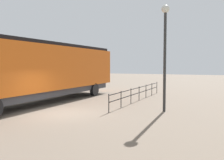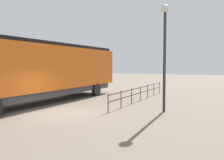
{
  "view_description": "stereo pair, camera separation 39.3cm",
  "coord_description": "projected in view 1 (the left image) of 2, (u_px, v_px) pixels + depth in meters",
  "views": [
    {
      "loc": [
        8.13,
        -11.08,
        2.69
      ],
      "look_at": [
        1.73,
        2.82,
        1.75
      ],
      "focal_mm": 39.37,
      "sensor_mm": 36.0,
      "label": 1
    },
    {
      "loc": [
        8.49,
        -10.91,
        2.69
      ],
      "look_at": [
        1.73,
        2.82,
        1.75
      ],
      "focal_mm": 39.37,
      "sensor_mm": 36.0,
      "label": 2
    }
  ],
  "objects": [
    {
      "name": "locomotive",
      "position": [
        47.0,
        69.0,
        17.75
      ],
      "size": [
        3.09,
        16.23,
        4.26
      ],
      "color": "orange",
      "rests_on": "ground_plane"
    },
    {
      "name": "lamp_post",
      "position": [
        165.0,
        41.0,
        13.99
      ],
      "size": [
        0.46,
        0.46,
        6.1
      ],
      "color": "#2D2D2D",
      "rests_on": "ground_plane"
    },
    {
      "name": "ground_plane",
      "position": [
        62.0,
        114.0,
        13.61
      ],
      "size": [
        120.0,
        120.0,
        0.0
      ],
      "primitive_type": "plane",
      "color": "#756656"
    },
    {
      "name": "platform_fence",
      "position": [
        139.0,
        91.0,
        18.64
      ],
      "size": [
        0.05,
        10.78,
        1.07
      ],
      "color": "black",
      "rests_on": "ground_plane"
    }
  ]
}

